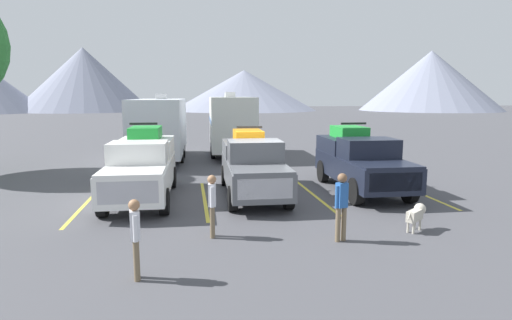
{
  "coord_description": "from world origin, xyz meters",
  "views": [
    {
      "loc": [
        -2.49,
        -14.48,
        3.61
      ],
      "look_at": [
        0.0,
        0.89,
        1.2
      ],
      "focal_mm": 29.4,
      "sensor_mm": 36.0,
      "label": 1
    }
  ],
  "objects_px": {
    "pickup_truck_a": "(142,165)",
    "person_b": "(135,234)",
    "person_a": "(212,202)",
    "dog": "(417,213)",
    "pickup_truck_b": "(252,164)",
    "pickup_truck_c": "(360,160)",
    "person_c": "(342,202)",
    "camper_trailer_a": "(160,126)",
    "camper_trailer_b": "(231,123)"
  },
  "relations": [
    {
      "from": "person_b",
      "to": "dog",
      "type": "height_order",
      "value": "person_b"
    },
    {
      "from": "camper_trailer_a",
      "to": "pickup_truck_c",
      "type": "bearing_deg",
      "value": -47.42
    },
    {
      "from": "person_a",
      "to": "pickup_truck_c",
      "type": "bearing_deg",
      "value": 37.81
    },
    {
      "from": "person_a",
      "to": "person_b",
      "type": "height_order",
      "value": "person_b"
    },
    {
      "from": "person_b",
      "to": "person_a",
      "type": "bearing_deg",
      "value": 54.46
    },
    {
      "from": "pickup_truck_a",
      "to": "person_a",
      "type": "xyz_separation_m",
      "value": [
        2.18,
        -4.49,
        -0.24
      ]
    },
    {
      "from": "pickup_truck_b",
      "to": "pickup_truck_c",
      "type": "bearing_deg",
      "value": 1.2
    },
    {
      "from": "camper_trailer_b",
      "to": "dog",
      "type": "distance_m",
      "value": 15.11
    },
    {
      "from": "pickup_truck_b",
      "to": "dog",
      "type": "height_order",
      "value": "pickup_truck_b"
    },
    {
      "from": "camper_trailer_a",
      "to": "person_b",
      "type": "relative_size",
      "value": 5.59
    },
    {
      "from": "person_c",
      "to": "dog",
      "type": "height_order",
      "value": "person_c"
    },
    {
      "from": "camper_trailer_a",
      "to": "person_a",
      "type": "height_order",
      "value": "camper_trailer_a"
    },
    {
      "from": "dog",
      "to": "pickup_truck_b",
      "type": "bearing_deg",
      "value": 127.89
    },
    {
      "from": "pickup_truck_a",
      "to": "pickup_truck_b",
      "type": "height_order",
      "value": "pickup_truck_a"
    },
    {
      "from": "camper_trailer_a",
      "to": "dog",
      "type": "xyz_separation_m",
      "value": [
        7.55,
        -13.58,
        -1.48
      ]
    },
    {
      "from": "person_a",
      "to": "person_c",
      "type": "xyz_separation_m",
      "value": [
        3.14,
        -0.81,
        0.06
      ]
    },
    {
      "from": "pickup_truck_a",
      "to": "dog",
      "type": "bearing_deg",
      "value": -32.25
    },
    {
      "from": "person_a",
      "to": "pickup_truck_a",
      "type": "bearing_deg",
      "value": 115.86
    },
    {
      "from": "pickup_truck_a",
      "to": "dog",
      "type": "height_order",
      "value": "pickup_truck_a"
    },
    {
      "from": "pickup_truck_a",
      "to": "dog",
      "type": "relative_size",
      "value": 7.42
    },
    {
      "from": "person_b",
      "to": "dog",
      "type": "bearing_deg",
      "value": 15.36
    },
    {
      "from": "camper_trailer_a",
      "to": "camper_trailer_b",
      "type": "height_order",
      "value": "camper_trailer_b"
    },
    {
      "from": "dog",
      "to": "pickup_truck_a",
      "type": "bearing_deg",
      "value": 147.75
    },
    {
      "from": "person_c",
      "to": "pickup_truck_b",
      "type": "bearing_deg",
      "value": 105.04
    },
    {
      "from": "person_c",
      "to": "dog",
      "type": "relative_size",
      "value": 2.25
    },
    {
      "from": "camper_trailer_a",
      "to": "person_a",
      "type": "distance_m",
      "value": 13.46
    },
    {
      "from": "pickup_truck_b",
      "to": "pickup_truck_c",
      "type": "xyz_separation_m",
      "value": [
        4.17,
        0.09,
        0.05
      ]
    },
    {
      "from": "pickup_truck_a",
      "to": "pickup_truck_b",
      "type": "xyz_separation_m",
      "value": [
        3.9,
        -0.01,
        -0.06
      ]
    },
    {
      "from": "person_b",
      "to": "person_c",
      "type": "distance_m",
      "value": 4.98
    },
    {
      "from": "person_a",
      "to": "person_c",
      "type": "bearing_deg",
      "value": -14.51
    },
    {
      "from": "pickup_truck_b",
      "to": "person_c",
      "type": "xyz_separation_m",
      "value": [
        1.42,
        -5.3,
        -0.13
      ]
    },
    {
      "from": "pickup_truck_a",
      "to": "person_b",
      "type": "distance_m",
      "value": 6.79
    },
    {
      "from": "pickup_truck_b",
      "to": "camper_trailer_b",
      "type": "xyz_separation_m",
      "value": [
        0.24,
        9.81,
        0.88
      ]
    },
    {
      "from": "pickup_truck_c",
      "to": "person_b",
      "type": "bearing_deg",
      "value": -137.68
    },
    {
      "from": "camper_trailer_a",
      "to": "person_c",
      "type": "bearing_deg",
      "value": -69.61
    },
    {
      "from": "camper_trailer_a",
      "to": "pickup_truck_a",
      "type": "bearing_deg",
      "value": -90.57
    },
    {
      "from": "pickup_truck_b",
      "to": "camper_trailer_a",
      "type": "relative_size",
      "value": 0.63
    },
    {
      "from": "pickup_truck_b",
      "to": "camper_trailer_b",
      "type": "distance_m",
      "value": 9.85
    },
    {
      "from": "pickup_truck_c",
      "to": "camper_trailer_a",
      "type": "distance_m",
      "value": 11.82
    },
    {
      "from": "pickup_truck_c",
      "to": "person_b",
      "type": "height_order",
      "value": "pickup_truck_c"
    },
    {
      "from": "pickup_truck_b",
      "to": "dog",
      "type": "xyz_separation_m",
      "value": [
        3.74,
        -4.81,
        -0.65
      ]
    },
    {
      "from": "person_b",
      "to": "camper_trailer_a",
      "type": "bearing_deg",
      "value": 91.72
    },
    {
      "from": "pickup_truck_a",
      "to": "person_c",
      "type": "distance_m",
      "value": 7.51
    },
    {
      "from": "camper_trailer_a",
      "to": "camper_trailer_b",
      "type": "bearing_deg",
      "value": 14.3
    },
    {
      "from": "camper_trailer_a",
      "to": "camper_trailer_b",
      "type": "distance_m",
      "value": 4.18
    },
    {
      "from": "camper_trailer_b",
      "to": "person_c",
      "type": "height_order",
      "value": "camper_trailer_b"
    },
    {
      "from": "pickup_truck_b",
      "to": "pickup_truck_a",
      "type": "bearing_deg",
      "value": 179.87
    },
    {
      "from": "person_a",
      "to": "dog",
      "type": "distance_m",
      "value": 5.49
    },
    {
      "from": "pickup_truck_b",
      "to": "person_b",
      "type": "relative_size",
      "value": 3.54
    },
    {
      "from": "pickup_truck_b",
      "to": "person_a",
      "type": "bearing_deg",
      "value": -110.96
    }
  ]
}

